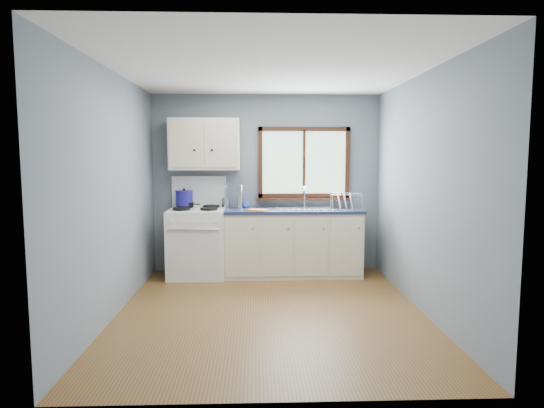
{
  "coord_description": "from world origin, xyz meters",
  "views": [
    {
      "loc": [
        -0.14,
        -4.67,
        1.63
      ],
      "look_at": [
        0.05,
        0.9,
        1.05
      ],
      "focal_mm": 30.0,
      "sensor_mm": 36.0,
      "label": 1
    }
  ],
  "objects_px": {
    "thermos": "(240,197)",
    "dish_rack": "(346,205)",
    "gas_range": "(197,240)",
    "base_cabinets": "(293,246)",
    "skillet": "(185,204)",
    "stockpot": "(184,198)",
    "utensil_crock": "(226,202)",
    "sink": "(306,213)"
  },
  "relations": [
    {
      "from": "stockpot",
      "to": "dish_rack",
      "type": "xyz_separation_m",
      "value": [
        2.22,
        -0.15,
        -0.09
      ]
    },
    {
      "from": "skillet",
      "to": "stockpot",
      "type": "relative_size",
      "value": 1.14
    },
    {
      "from": "base_cabinets",
      "to": "utensil_crock",
      "type": "height_order",
      "value": "utensil_crock"
    },
    {
      "from": "sink",
      "to": "thermos",
      "type": "distance_m",
      "value": 0.94
    },
    {
      "from": "gas_range",
      "to": "sink",
      "type": "xyz_separation_m",
      "value": [
        1.49,
        0.02,
        0.37
      ]
    },
    {
      "from": "sink",
      "to": "base_cabinets",
      "type": "bearing_deg",
      "value": 179.87
    },
    {
      "from": "base_cabinets",
      "to": "utensil_crock",
      "type": "bearing_deg",
      "value": 169.22
    },
    {
      "from": "utensil_crock",
      "to": "thermos",
      "type": "distance_m",
      "value": 0.23
    },
    {
      "from": "stockpot",
      "to": "thermos",
      "type": "bearing_deg",
      "value": -0.92
    },
    {
      "from": "sink",
      "to": "stockpot",
      "type": "xyz_separation_m",
      "value": [
        -1.68,
        0.13,
        0.21
      ]
    },
    {
      "from": "sink",
      "to": "stockpot",
      "type": "bearing_deg",
      "value": 175.64
    },
    {
      "from": "sink",
      "to": "thermos",
      "type": "height_order",
      "value": "thermos"
    },
    {
      "from": "skillet",
      "to": "stockpot",
      "type": "height_order",
      "value": "stockpot"
    },
    {
      "from": "thermos",
      "to": "utensil_crock",
      "type": "bearing_deg",
      "value": 162.81
    },
    {
      "from": "utensil_crock",
      "to": "thermos",
      "type": "relative_size",
      "value": 1.11
    },
    {
      "from": "sink",
      "to": "stockpot",
      "type": "relative_size",
      "value": 2.62
    },
    {
      "from": "gas_range",
      "to": "utensil_crock",
      "type": "xyz_separation_m",
      "value": [
        0.38,
        0.19,
        0.5
      ]
    },
    {
      "from": "utensil_crock",
      "to": "thermos",
      "type": "height_order",
      "value": "utensil_crock"
    },
    {
      "from": "skillet",
      "to": "utensil_crock",
      "type": "distance_m",
      "value": 0.56
    },
    {
      "from": "base_cabinets",
      "to": "utensil_crock",
      "type": "xyz_separation_m",
      "value": [
        -0.93,
        0.18,
        0.58
      ]
    },
    {
      "from": "gas_range",
      "to": "skillet",
      "type": "relative_size",
      "value": 3.7
    },
    {
      "from": "gas_range",
      "to": "skillet",
      "type": "bearing_deg",
      "value": 140.26
    },
    {
      "from": "sink",
      "to": "dish_rack",
      "type": "bearing_deg",
      "value": -2.09
    },
    {
      "from": "gas_range",
      "to": "base_cabinets",
      "type": "xyz_separation_m",
      "value": [
        1.31,
        0.02,
        -0.08
      ]
    },
    {
      "from": "base_cabinets",
      "to": "skillet",
      "type": "relative_size",
      "value": 5.03
    },
    {
      "from": "gas_range",
      "to": "stockpot",
      "type": "relative_size",
      "value": 4.23
    },
    {
      "from": "utensil_crock",
      "to": "dish_rack",
      "type": "bearing_deg",
      "value": -6.78
    },
    {
      "from": "dish_rack",
      "to": "base_cabinets",
      "type": "bearing_deg",
      "value": -167.99
    },
    {
      "from": "base_cabinets",
      "to": "stockpot",
      "type": "xyz_separation_m",
      "value": [
        -1.5,
        0.13,
        0.66
      ]
    },
    {
      "from": "base_cabinets",
      "to": "dish_rack",
      "type": "bearing_deg",
      "value": -1.6
    },
    {
      "from": "gas_range",
      "to": "thermos",
      "type": "relative_size",
      "value": 4.2
    },
    {
      "from": "base_cabinets",
      "to": "skillet",
      "type": "distance_m",
      "value": 1.6
    },
    {
      "from": "thermos",
      "to": "stockpot",
      "type": "bearing_deg",
      "value": 179.08
    },
    {
      "from": "thermos",
      "to": "dish_rack",
      "type": "height_order",
      "value": "thermos"
    },
    {
      "from": "stockpot",
      "to": "sink",
      "type": "bearing_deg",
      "value": -4.36
    },
    {
      "from": "stockpot",
      "to": "base_cabinets",
      "type": "bearing_deg",
      "value": -4.86
    },
    {
      "from": "stockpot",
      "to": "thermos",
      "type": "xyz_separation_m",
      "value": [
        0.77,
        -0.01,
        0.02
      ]
    },
    {
      "from": "base_cabinets",
      "to": "dish_rack",
      "type": "relative_size",
      "value": 3.74
    },
    {
      "from": "thermos",
      "to": "dish_rack",
      "type": "bearing_deg",
      "value": -5.31
    },
    {
      "from": "base_cabinets",
      "to": "thermos",
      "type": "height_order",
      "value": "thermos"
    },
    {
      "from": "gas_range",
      "to": "dish_rack",
      "type": "bearing_deg",
      "value": -0.05
    },
    {
      "from": "gas_range",
      "to": "utensil_crock",
      "type": "distance_m",
      "value": 0.66
    }
  ]
}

